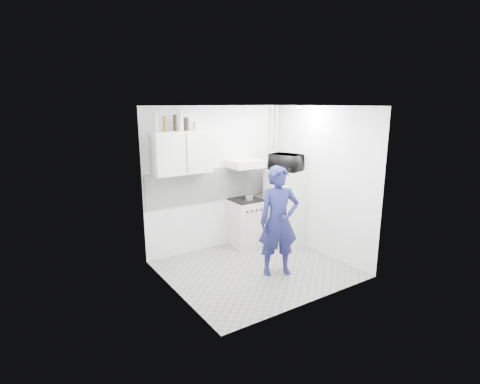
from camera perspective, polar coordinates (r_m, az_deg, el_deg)
floor at (r=6.24m, az=2.47°, el=-11.64°), size 2.80×2.80×0.00m
ceiling at (r=5.66m, az=2.74°, el=12.98°), size 2.80×2.80×0.00m
wall_back at (r=6.84m, az=-3.55°, el=2.07°), size 2.80×0.00×2.80m
wall_left at (r=5.14m, az=-10.15°, el=-1.92°), size 0.00×2.60×2.60m
wall_right at (r=6.71m, az=12.33°, el=1.57°), size 0.00×2.60×2.60m
person at (r=5.82m, az=5.91°, el=-4.46°), size 0.74×0.62×1.72m
stove at (r=7.10m, az=0.86°, el=-4.70°), size 0.54×0.54×0.87m
fridge at (r=7.09m, az=6.85°, el=-2.45°), size 0.60×0.60×1.43m
stove_top at (r=6.97m, az=0.87°, el=-1.17°), size 0.52×0.52×0.03m
saucepan at (r=6.91m, az=1.41°, el=-0.79°), size 0.16×0.16×0.09m
microwave at (r=6.90m, az=7.04°, el=4.51°), size 0.64×0.53×0.31m
bottle_a at (r=6.05m, az=-12.72°, el=10.38°), size 0.07×0.07×0.31m
bottle_b at (r=6.11m, az=-11.38°, el=10.16°), size 0.06×0.06×0.25m
bottle_c at (r=6.18m, az=-9.85°, el=10.35°), size 0.06×0.06×0.26m
bottle_d at (r=6.21m, az=-9.04°, el=10.77°), size 0.08×0.08×0.35m
canister_a at (r=6.26m, az=-8.20°, el=10.22°), size 0.09×0.09×0.22m
canister_b at (r=6.33m, az=-6.84°, el=9.95°), size 0.07×0.07×0.14m
upper_cabinet at (r=6.26m, az=-8.81°, el=5.99°), size 1.00×0.35×0.70m
range_hood at (r=6.82m, az=0.76°, el=4.37°), size 0.60×0.50×0.14m
backsplash at (r=6.85m, az=-3.48°, el=1.23°), size 2.74×0.03×0.60m
pipe_a at (r=7.50m, az=5.42°, el=3.04°), size 0.05×0.05×2.60m
pipe_b at (r=7.42m, az=4.69°, el=2.95°), size 0.04×0.04×2.60m
ceiling_spot_fixture at (r=6.44m, az=9.05°, el=12.61°), size 0.10×0.10×0.02m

